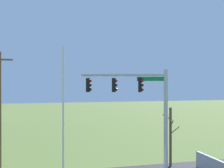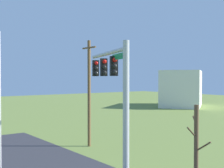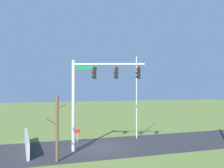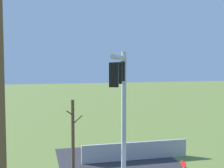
# 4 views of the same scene
# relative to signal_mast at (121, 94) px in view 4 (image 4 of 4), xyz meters

# --- Properties ---
(retaining_fence) EXTENTS (0.20, 7.57, 1.23)m
(retaining_fence) POSITION_rel_signal_mast_xyz_m (5.04, -2.42, -4.55)
(retaining_fence) COLOR #A8A8AD
(retaining_fence) RESTS_ON ground_plane
(signal_mast) EXTENTS (5.59, 2.22, 7.38)m
(signal_mast) POSITION_rel_signal_mast_xyz_m (0.00, 0.00, 0.00)
(signal_mast) COLOR #B2B5BA
(signal_mast) RESTS_ON ground_plane
(bare_tree) EXTENTS (1.27, 1.02, 4.57)m
(bare_tree) POSITION_rel_signal_mast_xyz_m (3.17, 2.13, -2.82)
(bare_tree) COLOR brown
(bare_tree) RESTS_ON ground_plane
(open_sign) EXTENTS (0.56, 0.04, 1.22)m
(open_sign) POSITION_rel_signal_mast_xyz_m (0.50, -3.76, -4.26)
(open_sign) COLOR silver
(open_sign) RESTS_ON ground_plane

